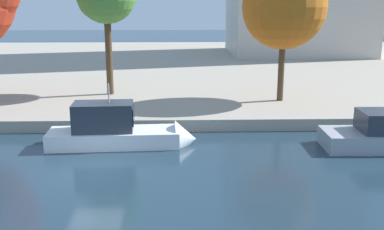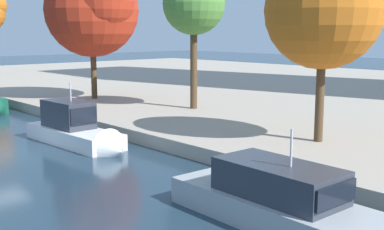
{
  "view_description": "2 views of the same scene",
  "coord_description": "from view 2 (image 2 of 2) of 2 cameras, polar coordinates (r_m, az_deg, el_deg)",
  "views": [
    {
      "loc": [
        4.07,
        -20.59,
        7.95
      ],
      "look_at": [
        4.78,
        3.45,
        1.93
      ],
      "focal_mm": 42.75,
      "sensor_mm": 36.0,
      "label": 1
    },
    {
      "loc": [
        26.25,
        -9.63,
        6.43
      ],
      "look_at": [
        6.53,
        7.96,
        2.04
      ],
      "focal_mm": 46.52,
      "sensor_mm": 36.0,
      "label": 2
    }
  ],
  "objects": [
    {
      "name": "tree_2",
      "position": [
        26.48,
        14.78,
        11.59
      ],
      "size": [
        6.0,
        6.0,
        9.77
      ],
      "color": "#4C3823",
      "rests_on": "dock_promenade"
    },
    {
      "name": "motor_yacht_2",
      "position": [
        29.43,
        -12.89,
        -2.02
      ],
      "size": [
        8.39,
        2.64,
        4.37
      ],
      "rotation": [
        0.0,
        0.0,
        0.05
      ],
      "color": "white",
      "rests_on": "ground_plane"
    },
    {
      "name": "motor_yacht_3",
      "position": [
        16.61,
        13.38,
        -11.67
      ],
      "size": [
        10.76,
        2.9,
        4.39
      ],
      "rotation": [
        0.0,
        0.0,
        -0.02
      ],
      "color": "#9EA3A8",
      "rests_on": "ground_plane"
    },
    {
      "name": "dock_promenade",
      "position": [
        51.52,
        17.28,
        2.28
      ],
      "size": [
        120.0,
        55.0,
        0.77
      ],
      "primitive_type": "cube",
      "color": "#A39989",
      "rests_on": "ground_plane"
    },
    {
      "name": "mooring_bollard_1",
      "position": [
        38.51,
        -14.94,
        1.33
      ],
      "size": [
        0.25,
        0.25,
        0.81
      ],
      "color": "#2D2D33",
      "rests_on": "dock_promenade"
    },
    {
      "name": "tree_1",
      "position": [
        43.35,
        -11.09,
        11.84
      ],
      "size": [
        8.42,
        7.93,
        11.51
      ],
      "color": "#4C3823",
      "rests_on": "dock_promenade"
    },
    {
      "name": "ground_plane",
      "position": [
        28.69,
        -21.09,
        -4.15
      ],
      "size": [
        220.0,
        220.0,
        0.0
      ],
      "primitive_type": "plane",
      "color": "#1E3342"
    },
    {
      "name": "tree_4",
      "position": [
        37.19,
        -0.03,
        12.37
      ],
      "size": [
        4.59,
        4.59,
        10.04
      ],
      "color": "#4C3823",
      "rests_on": "dock_promenade"
    }
  ]
}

